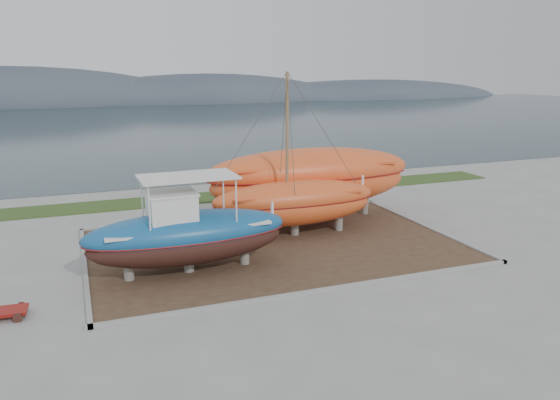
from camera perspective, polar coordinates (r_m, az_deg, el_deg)
name	(u,v)px	position (r m, az deg, el deg)	size (l,w,h in m)	color
ground	(306,273)	(24.30, 2.72, -7.68)	(140.00, 140.00, 0.00)	gray
dirt_patch	(274,246)	(27.77, -0.58, -4.80)	(18.00, 12.00, 0.06)	#422D1E
curb_frame	(274,245)	(27.76, -0.58, -4.71)	(18.60, 12.60, 0.15)	gray
grass_strip	(217,196)	(38.36, -6.55, 0.38)	(44.00, 3.00, 0.08)	#284219
sea	(132,123)	(91.58, -15.20, 7.77)	(260.00, 100.00, 0.04)	#182B30
mountain_ridge	(108,102)	(146.25, -17.51, 9.71)	(200.00, 36.00, 20.00)	#333D49
blue_caique	(187,224)	(24.01, -9.66, -2.54)	(8.96, 2.80, 4.31)	#16558C
white_dinghy	(158,241)	(26.89, -12.60, -4.24)	(4.37, 1.64, 1.31)	white
orange_sailboat	(295,156)	(28.48, 1.61, 4.62)	(9.01, 2.66, 8.57)	#E05322
orange_bare_hull	(310,185)	(32.03, 3.19, 1.58)	(12.55, 3.76, 4.11)	#E05322
red_trailer	(6,314)	(22.53, -26.73, -10.58)	(2.21, 1.10, 0.31)	maroon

